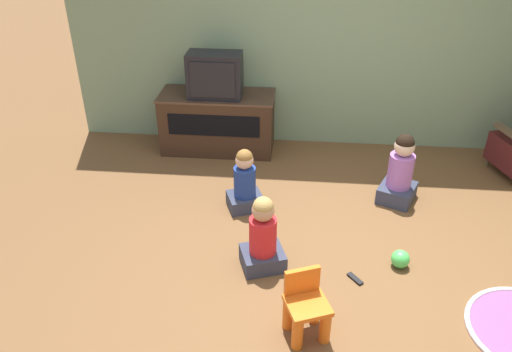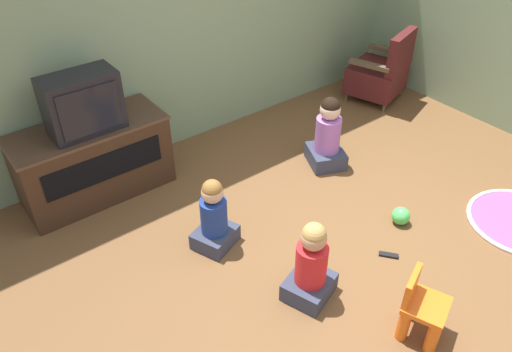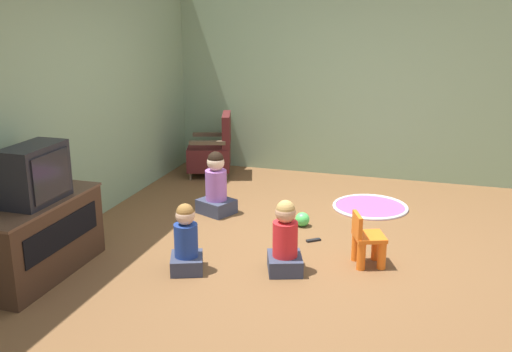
% 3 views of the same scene
% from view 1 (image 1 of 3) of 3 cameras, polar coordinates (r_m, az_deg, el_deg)
% --- Properties ---
extents(ground_plane, '(30.00, 30.00, 0.00)m').
position_cam_1_polar(ground_plane, '(4.26, 8.77, -10.02)').
color(ground_plane, brown).
extents(wall_back, '(5.75, 0.12, 2.84)m').
position_cam_1_polar(wall_back, '(5.74, 7.72, 17.01)').
color(wall_back, gray).
rests_on(wall_back, ground_plane).
extents(tv_cabinet, '(1.30, 0.56, 0.68)m').
position_cam_1_polar(tv_cabinet, '(5.83, -4.39, 6.26)').
color(tv_cabinet, '#382316').
rests_on(tv_cabinet, ground_plane).
extents(television, '(0.59, 0.33, 0.49)m').
position_cam_1_polar(television, '(5.56, -4.73, 11.41)').
color(television, black).
rests_on(television, tv_cabinet).
extents(yellow_kid_chair, '(0.36, 0.35, 0.49)m').
position_cam_1_polar(yellow_kid_chair, '(3.56, 5.73, -14.94)').
color(yellow_kid_chair, orange).
rests_on(yellow_kid_chair, ground_plane).
extents(child_watching_left, '(0.42, 0.39, 0.67)m').
position_cam_1_polar(child_watching_left, '(4.03, 0.79, -7.04)').
color(child_watching_left, '#33384C').
rests_on(child_watching_left, ground_plane).
extents(child_watching_center, '(0.44, 0.47, 0.72)m').
position_cam_1_polar(child_watching_center, '(5.04, 16.14, 0.38)').
color(child_watching_center, '#33384C').
rests_on(child_watching_center, ground_plane).
extents(child_watching_right, '(0.40, 0.38, 0.63)m').
position_cam_1_polar(child_watching_right, '(4.74, -1.29, -0.84)').
color(child_watching_right, '#33384C').
rests_on(child_watching_right, ground_plane).
extents(toy_ball, '(0.15, 0.15, 0.15)m').
position_cam_1_polar(toy_ball, '(4.31, 16.17, -9.10)').
color(toy_ball, '#4CCC59').
rests_on(toy_ball, ground_plane).
extents(remote_control, '(0.13, 0.15, 0.02)m').
position_cam_1_polar(remote_control, '(4.15, 11.25, -11.44)').
color(remote_control, black).
rests_on(remote_control, ground_plane).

